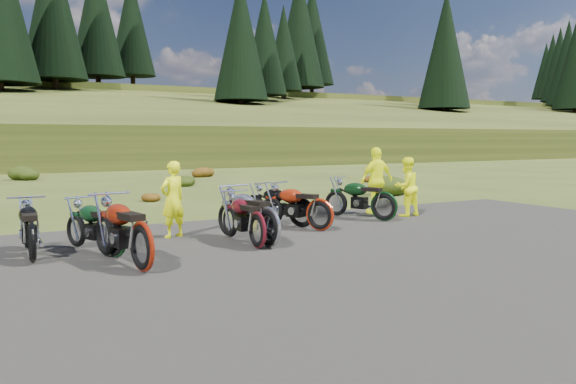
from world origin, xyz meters
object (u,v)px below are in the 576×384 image
motorcycle_7 (384,222)px  person_middle (173,201)px  motorcycle_0 (33,265)px  motorcycle_3 (268,249)px

motorcycle_7 → person_middle: person_middle is taller
motorcycle_0 → person_middle: person_middle is taller
motorcycle_3 → motorcycle_7: motorcycle_3 is taller
motorcycle_0 → motorcycle_7: motorcycle_7 is taller
motorcycle_0 → motorcycle_7: bearing=-82.6°
motorcycle_3 → motorcycle_7: size_ratio=1.04×
motorcycle_3 → motorcycle_0: bearing=71.7°
motorcycle_0 → person_middle: size_ratio=1.24×
motorcycle_7 → motorcycle_0: bearing=71.9°
motorcycle_0 → motorcycle_3: bearing=-98.7°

